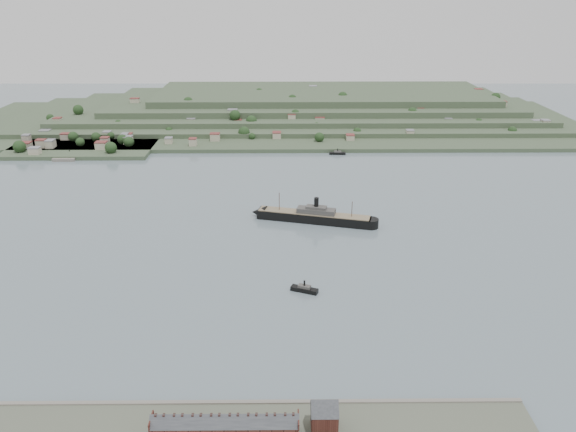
{
  "coord_description": "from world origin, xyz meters",
  "views": [
    {
      "loc": [
        12.04,
        -332.92,
        159.93
      ],
      "look_at": [
        15.45,
        30.0,
        11.36
      ],
      "focal_mm": 35.0,
      "sensor_mm": 36.0,
      "label": 1
    }
  ],
  "objects_px": {
    "terrace_row": "(225,427)",
    "tugboat": "(304,289)",
    "steamship": "(311,216)",
    "gabled_building": "(324,416)"
  },
  "relations": [
    {
      "from": "terrace_row",
      "to": "steamship",
      "type": "xyz_separation_m",
      "value": [
        42.21,
        214.94,
        -2.64
      ]
    },
    {
      "from": "gabled_building",
      "to": "tugboat",
      "type": "bearing_deg",
      "value": 91.9
    },
    {
      "from": "terrace_row",
      "to": "tugboat",
      "type": "xyz_separation_m",
      "value": [
        33.9,
        112.52,
        -5.13
      ]
    },
    {
      "from": "steamship",
      "to": "tugboat",
      "type": "xyz_separation_m",
      "value": [
        -8.32,
        -102.43,
        -2.49
      ]
    },
    {
      "from": "terrace_row",
      "to": "tugboat",
      "type": "distance_m",
      "value": 117.62
    },
    {
      "from": "steamship",
      "to": "tugboat",
      "type": "height_order",
      "value": "steamship"
    },
    {
      "from": "terrace_row",
      "to": "gabled_building",
      "type": "bearing_deg",
      "value": 6.12
    },
    {
      "from": "terrace_row",
      "to": "gabled_building",
      "type": "relative_size",
      "value": 3.95
    },
    {
      "from": "steamship",
      "to": "gabled_building",
      "type": "bearing_deg",
      "value": -91.28
    },
    {
      "from": "terrace_row",
      "to": "gabled_building",
      "type": "height_order",
      "value": "gabled_building"
    }
  ]
}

